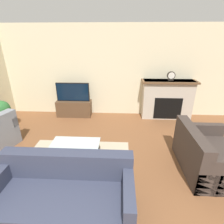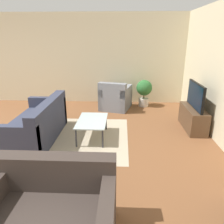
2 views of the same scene
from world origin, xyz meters
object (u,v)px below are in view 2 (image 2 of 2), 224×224
at_px(couch_loveseat, 50,220).
at_px(coffee_table, 92,122).
at_px(potted_plant, 144,90).
at_px(couch_sectional, 37,126).
at_px(tv, 196,96).
at_px(armchair_by_window, 115,99).

distance_m(couch_loveseat, coffee_table, 2.49).
distance_m(coffee_table, potted_plant, 2.60).
xyz_separation_m(couch_loveseat, potted_plant, (-4.76, 1.36, 0.20)).
distance_m(couch_sectional, potted_plant, 3.39).
relative_size(couch_sectional, couch_loveseat, 1.44).
height_order(tv, couch_sectional, tv).
bearing_deg(armchair_by_window, tv, 157.52).
height_order(tv, coffee_table, tv).
relative_size(couch_loveseat, potted_plant, 1.62).
bearing_deg(tv, armchair_by_window, -127.45).
relative_size(armchair_by_window, coffee_table, 1.12).
relative_size(tv, coffee_table, 1.06).
height_order(couch_sectional, coffee_table, couch_sectional).
relative_size(tv, potted_plant, 1.25).
xyz_separation_m(couch_sectional, couch_loveseat, (2.36, 1.03, -0.00)).
relative_size(couch_sectional, potted_plant, 2.34).
xyz_separation_m(tv, potted_plant, (-1.69, -0.96, -0.29)).
height_order(couch_loveseat, armchair_by_window, same).
bearing_deg(couch_sectional, couch_loveseat, 23.50).
bearing_deg(armchair_by_window, coffee_table, 93.07).
height_order(tv, couch_loveseat, tv).
distance_m(tv, couch_sectional, 3.46).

